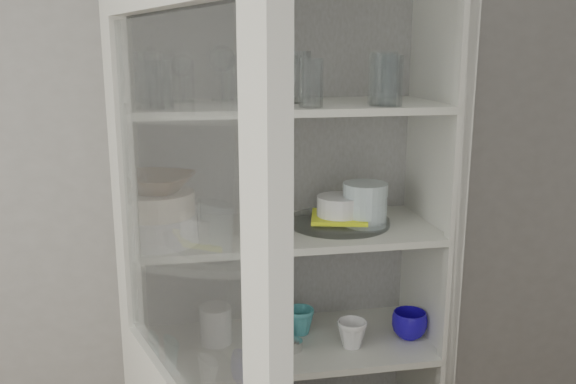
# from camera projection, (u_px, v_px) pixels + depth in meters

# --- Properties ---
(wall_back) EXTENTS (3.60, 0.02, 2.60)m
(wall_back) POSITION_uv_depth(u_px,v_px,m) (221.00, 201.00, 2.14)
(wall_back) COLOR gray
(wall_back) RESTS_ON ground
(pantry_cabinet) EXTENTS (1.00, 0.45, 2.10)m
(pantry_cabinet) POSITION_uv_depth(u_px,v_px,m) (285.00, 311.00, 2.11)
(pantry_cabinet) COLOR silver
(pantry_cabinet) RESTS_ON floor
(tumbler_0) EXTENTS (0.10, 0.10, 0.16)m
(tumbler_0) POSITION_uv_depth(u_px,v_px,m) (149.00, 81.00, 1.65)
(tumbler_0) COLOR silver
(tumbler_0) RESTS_ON shelf_glass
(tumbler_1) EXTENTS (0.07, 0.07, 0.13)m
(tumbler_1) POSITION_uv_depth(u_px,v_px,m) (161.00, 85.00, 1.69)
(tumbler_1) COLOR silver
(tumbler_1) RESTS_ON shelf_glass
(tumbler_2) EXTENTS (0.09, 0.09, 0.15)m
(tumbler_2) POSITION_uv_depth(u_px,v_px,m) (279.00, 81.00, 1.73)
(tumbler_2) COLOR silver
(tumbler_2) RESTS_ON shelf_glass
(tumbler_3) EXTENTS (0.08, 0.08, 0.14)m
(tumbler_3) POSITION_uv_depth(u_px,v_px,m) (311.00, 83.00, 1.72)
(tumbler_3) COLOR silver
(tumbler_3) RESTS_ON shelf_glass
(tumbler_4) EXTENTS (0.07, 0.07, 0.14)m
(tumbler_4) POSITION_uv_depth(u_px,v_px,m) (390.00, 81.00, 1.75)
(tumbler_4) COLOR silver
(tumbler_4) RESTS_ON shelf_glass
(tumbler_5) EXTENTS (0.08, 0.08, 0.16)m
(tumbler_5) POSITION_uv_depth(u_px,v_px,m) (384.00, 79.00, 1.75)
(tumbler_5) COLOR silver
(tumbler_5) RESTS_ON shelf_glass
(tumbler_6) EXTENTS (0.08, 0.08, 0.15)m
(tumbler_6) POSITION_uv_depth(u_px,v_px,m) (381.00, 79.00, 1.81)
(tumbler_6) COLOR silver
(tumbler_6) RESTS_ON shelf_glass
(tumbler_7) EXTENTS (0.09, 0.09, 0.13)m
(tumbler_7) POSITION_uv_depth(u_px,v_px,m) (151.00, 82.00, 1.80)
(tumbler_7) COLOR silver
(tumbler_7) RESTS_ON shelf_glass
(tumbler_8) EXTENTS (0.07, 0.07, 0.13)m
(tumbler_8) POSITION_uv_depth(u_px,v_px,m) (251.00, 82.00, 1.83)
(tumbler_8) COLOR silver
(tumbler_8) RESTS_ON shelf_glass
(tumbler_9) EXTENTS (0.10, 0.10, 0.15)m
(tumbler_9) POSITION_uv_depth(u_px,v_px,m) (263.00, 78.00, 1.81)
(tumbler_9) COLOR silver
(tumbler_9) RESTS_ON shelf_glass
(tumbler_10) EXTENTS (0.09, 0.09, 0.16)m
(tumbler_10) POSITION_uv_depth(u_px,v_px,m) (298.00, 77.00, 1.86)
(tumbler_10) COLOR silver
(tumbler_10) RESTS_ON shelf_glass
(goblet_0) EXTENTS (0.07, 0.07, 0.16)m
(goblet_0) POSITION_uv_depth(u_px,v_px,m) (183.00, 76.00, 1.88)
(goblet_0) COLOR silver
(goblet_0) RESTS_ON shelf_glass
(goblet_1) EXTENTS (0.08, 0.08, 0.19)m
(goblet_1) POSITION_uv_depth(u_px,v_px,m) (222.00, 71.00, 1.93)
(goblet_1) COLOR silver
(goblet_1) RESTS_ON shelf_glass
(goblet_2) EXTENTS (0.08, 0.08, 0.19)m
(goblet_2) POSITION_uv_depth(u_px,v_px,m) (285.00, 70.00, 1.98)
(goblet_2) COLOR silver
(goblet_2) RESTS_ON shelf_glass
(goblet_3) EXTENTS (0.07, 0.07, 0.16)m
(goblet_3) POSITION_uv_depth(u_px,v_px,m) (388.00, 73.00, 2.03)
(goblet_3) COLOR silver
(goblet_3) RESTS_ON shelf_glass
(plate_stack_front) EXTENTS (0.24, 0.24, 0.08)m
(plate_stack_front) POSITION_uv_depth(u_px,v_px,m) (158.00, 228.00, 1.81)
(plate_stack_front) COLOR white
(plate_stack_front) RESTS_ON shelf_plates
(plate_stack_back) EXTENTS (0.22, 0.22, 0.07)m
(plate_stack_back) POSITION_uv_depth(u_px,v_px,m) (168.00, 212.00, 2.02)
(plate_stack_back) COLOR white
(plate_stack_back) RESTS_ON shelf_plates
(cream_bowl) EXTENTS (0.28, 0.28, 0.07)m
(cream_bowl) POSITION_uv_depth(u_px,v_px,m) (156.00, 203.00, 1.79)
(cream_bowl) COLOR #F6E7CF
(cream_bowl) RESTS_ON plate_stack_front
(terracotta_bowl) EXTENTS (0.29, 0.29, 0.05)m
(terracotta_bowl) POSITION_uv_depth(u_px,v_px,m) (155.00, 183.00, 1.78)
(terracotta_bowl) COLOR brown
(terracotta_bowl) RESTS_ON cream_bowl
(glass_platter) EXTENTS (0.38, 0.38, 0.02)m
(glass_platter) POSITION_uv_depth(u_px,v_px,m) (339.00, 222.00, 2.00)
(glass_platter) COLOR silver
(glass_platter) RESTS_ON shelf_plates
(yellow_trivet) EXTENTS (0.22, 0.22, 0.01)m
(yellow_trivet) POSITION_uv_depth(u_px,v_px,m) (339.00, 217.00, 1.99)
(yellow_trivet) COLOR #FBF82B
(yellow_trivet) RESTS_ON glass_platter
(white_ramekin) EXTENTS (0.19, 0.19, 0.06)m
(white_ramekin) POSITION_uv_depth(u_px,v_px,m) (339.00, 206.00, 1.99)
(white_ramekin) COLOR white
(white_ramekin) RESTS_ON yellow_trivet
(grey_bowl_stack) EXTENTS (0.14, 0.14, 0.14)m
(grey_bowl_stack) POSITION_uv_depth(u_px,v_px,m) (365.00, 204.00, 1.98)
(grey_bowl_stack) COLOR silver
(grey_bowl_stack) RESTS_ON shelf_plates
(mug_blue) EXTENTS (0.13, 0.13, 0.09)m
(mug_blue) POSITION_uv_depth(u_px,v_px,m) (409.00, 325.00, 2.07)
(mug_blue) COLOR #1112A0
(mug_blue) RESTS_ON shelf_mugs
(mug_teal) EXTENTS (0.12, 0.12, 0.09)m
(mug_teal) POSITION_uv_depth(u_px,v_px,m) (300.00, 321.00, 2.10)
(mug_teal) COLOR teal
(mug_teal) RESTS_ON shelf_mugs
(mug_white) EXTENTS (0.12, 0.12, 0.09)m
(mug_white) POSITION_uv_depth(u_px,v_px,m) (352.00, 334.00, 2.01)
(mug_white) COLOR white
(mug_white) RESTS_ON shelf_mugs
(teal_jar) EXTENTS (0.08, 0.08, 0.10)m
(teal_jar) POSITION_uv_depth(u_px,v_px,m) (259.00, 325.00, 2.06)
(teal_jar) COLOR teal
(teal_jar) RESTS_ON shelf_mugs
(measuring_cups) EXTENTS (0.11, 0.11, 0.04)m
(measuring_cups) POSITION_uv_depth(u_px,v_px,m) (280.00, 345.00, 1.99)
(measuring_cups) COLOR silver
(measuring_cups) RESTS_ON shelf_mugs
(white_canister) EXTENTS (0.13, 0.13, 0.13)m
(white_canister) POSITION_uv_depth(u_px,v_px,m) (216.00, 324.00, 2.04)
(white_canister) COLOR white
(white_canister) RESTS_ON shelf_mugs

